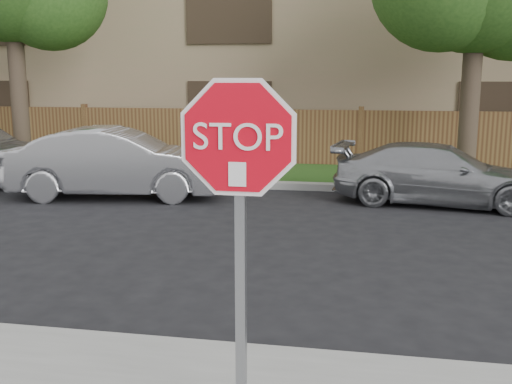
# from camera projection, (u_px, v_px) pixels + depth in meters

# --- Properties ---
(ground) EXTENTS (90.00, 90.00, 0.00)m
(ground) POSITION_uv_depth(u_px,v_px,m) (340.00, 361.00, 5.37)
(ground) COLOR black
(ground) RESTS_ON ground
(far_curb) EXTENTS (70.00, 0.30, 0.15)m
(far_curb) POSITION_uv_depth(u_px,v_px,m) (357.00, 188.00, 13.22)
(far_curb) COLOR gray
(far_curb) RESTS_ON ground
(grass_strip) EXTENTS (70.00, 3.00, 0.12)m
(grass_strip) POSITION_uv_depth(u_px,v_px,m) (358.00, 176.00, 14.82)
(grass_strip) COLOR #1E4714
(grass_strip) RESTS_ON ground
(fence) EXTENTS (70.00, 0.12, 1.60)m
(fence) POSITION_uv_depth(u_px,v_px,m) (360.00, 140.00, 16.22)
(fence) COLOR #4E2E1B
(fence) RESTS_ON ground
(apartment_building) EXTENTS (35.20, 9.20, 7.20)m
(apartment_building) POSITION_uv_depth(u_px,v_px,m) (365.00, 46.00, 21.10)
(apartment_building) COLOR #A18464
(apartment_building) RESTS_ON ground
(stop_sign) EXTENTS (1.01, 0.13, 2.55)m
(stop_sign) POSITION_uv_depth(u_px,v_px,m) (239.00, 189.00, 3.70)
(stop_sign) COLOR gray
(stop_sign) RESTS_ON sidewalk_near
(sedan_left) EXTENTS (4.61, 2.21, 1.46)m
(sedan_left) POSITION_uv_depth(u_px,v_px,m) (117.00, 163.00, 12.47)
(sedan_left) COLOR #AEAEB3
(sedan_left) RESTS_ON ground
(sedan_right) EXTENTS (4.32, 2.23, 1.20)m
(sedan_right) POSITION_uv_depth(u_px,v_px,m) (439.00, 174.00, 11.82)
(sedan_right) COLOR #9D9FA4
(sedan_right) RESTS_ON ground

